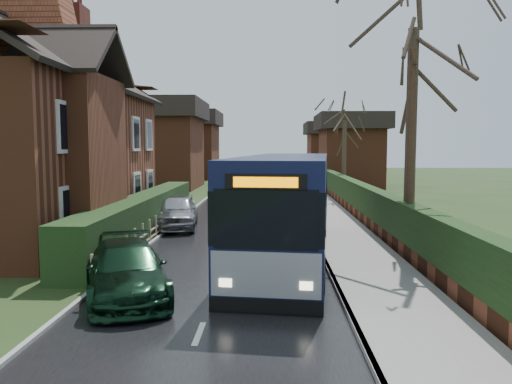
{
  "coord_description": "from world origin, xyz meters",
  "views": [
    {
      "loc": [
        1.38,
        -15.27,
        3.61
      ],
      "look_at": [
        0.78,
        4.53,
        1.8
      ],
      "focal_mm": 35.0,
      "sensor_mm": 36.0,
      "label": 1
    }
  ],
  "objects_px": {
    "brick_house": "(22,128)",
    "bus": "(286,209)",
    "telegraph_pole": "(411,155)",
    "car_green": "(127,270)",
    "bus_stop_sign": "(319,190)",
    "car_silver": "(177,211)"
  },
  "relations": [
    {
      "from": "bus_stop_sign",
      "to": "car_green",
      "type": "bearing_deg",
      "value": -118.1
    },
    {
      "from": "car_green",
      "to": "bus_stop_sign",
      "type": "xyz_separation_m",
      "value": [
        5.29,
        7.38,
        1.3
      ]
    },
    {
      "from": "car_silver",
      "to": "bus_stop_sign",
      "type": "distance_m",
      "value": 6.7
    },
    {
      "from": "car_silver",
      "to": "brick_house",
      "type": "bearing_deg",
      "value": -170.11
    },
    {
      "from": "car_silver",
      "to": "telegraph_pole",
      "type": "xyz_separation_m",
      "value": [
        8.6,
        -5.84,
        2.6
      ]
    },
    {
      "from": "car_green",
      "to": "telegraph_pole",
      "type": "relative_size",
      "value": 0.67
    },
    {
      "from": "brick_house",
      "to": "bus_stop_sign",
      "type": "distance_m",
      "value": 12.22
    },
    {
      "from": "brick_house",
      "to": "car_silver",
      "type": "bearing_deg",
      "value": 16.27
    },
    {
      "from": "brick_house",
      "to": "car_green",
      "type": "xyz_separation_m",
      "value": [
        6.64,
        -8.38,
        -3.73
      ]
    },
    {
      "from": "brick_house",
      "to": "bus_stop_sign",
      "type": "relative_size",
      "value": 4.95
    },
    {
      "from": "bus",
      "to": "car_silver",
      "type": "distance_m",
      "value": 7.68
    },
    {
      "from": "car_green",
      "to": "telegraph_pole",
      "type": "distance_m",
      "value": 9.37
    },
    {
      "from": "brick_house",
      "to": "bus",
      "type": "relative_size",
      "value": 1.31
    },
    {
      "from": "bus",
      "to": "telegraph_pole",
      "type": "xyz_separation_m",
      "value": [
        3.93,
        0.18,
        1.71
      ]
    },
    {
      "from": "car_silver",
      "to": "telegraph_pole",
      "type": "bearing_deg",
      "value": -40.58
    },
    {
      "from": "car_green",
      "to": "bus",
      "type": "bearing_deg",
      "value": 26.59
    },
    {
      "from": "brick_house",
      "to": "car_silver",
      "type": "xyz_separation_m",
      "value": [
        5.93,
        1.73,
        -3.63
      ]
    },
    {
      "from": "bus",
      "to": "car_silver",
      "type": "bearing_deg",
      "value": 134.25
    },
    {
      "from": "brick_house",
      "to": "telegraph_pole",
      "type": "bearing_deg",
      "value": -15.79
    },
    {
      "from": "bus",
      "to": "car_silver",
      "type": "relative_size",
      "value": 2.53
    },
    {
      "from": "car_silver",
      "to": "car_green",
      "type": "relative_size",
      "value": 0.99
    },
    {
      "from": "bus_stop_sign",
      "to": "telegraph_pole",
      "type": "distance_m",
      "value": 4.29
    }
  ]
}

